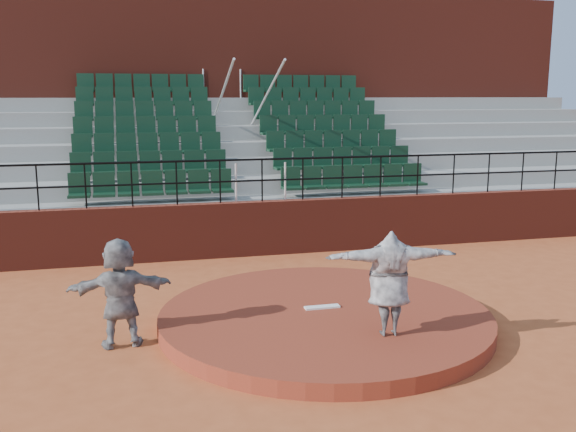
% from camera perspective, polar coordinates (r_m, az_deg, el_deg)
% --- Properties ---
extents(ground, '(90.00, 90.00, 0.00)m').
position_cam_1_polar(ground, '(10.90, 3.28, -9.65)').
color(ground, '#AF5027').
rests_on(ground, ground).
extents(pitchers_mound, '(5.50, 5.50, 0.25)m').
position_cam_1_polar(pitchers_mound, '(10.85, 3.28, -9.03)').
color(pitchers_mound, maroon).
rests_on(pitchers_mound, ground).
extents(pitching_rubber, '(0.60, 0.15, 0.03)m').
position_cam_1_polar(pitching_rubber, '(10.94, 3.05, -8.08)').
color(pitching_rubber, white).
rests_on(pitching_rubber, pitchers_mound).
extents(boundary_wall, '(24.00, 0.30, 1.30)m').
position_cam_1_polar(boundary_wall, '(15.38, -2.29, -1.07)').
color(boundary_wall, maroon).
rests_on(boundary_wall, ground).
extents(wall_railing, '(24.04, 0.05, 1.03)m').
position_cam_1_polar(wall_railing, '(15.16, -2.33, 4.04)').
color(wall_railing, black).
rests_on(wall_railing, boundary_wall).
extents(seating_deck, '(24.00, 5.97, 4.63)m').
position_cam_1_polar(seating_deck, '(18.78, -4.61, 3.53)').
color(seating_deck, gray).
rests_on(seating_deck, ground).
extents(press_box_facade, '(24.00, 3.00, 7.10)m').
position_cam_1_polar(press_box_facade, '(22.55, -6.41, 10.04)').
color(press_box_facade, maroon).
rests_on(press_box_facade, ground).
extents(pitcher, '(2.01, 0.78, 1.59)m').
position_cam_1_polar(pitcher, '(9.67, 8.99, -5.90)').
color(pitcher, black).
rests_on(pitcher, pitchers_mound).
extents(fielder, '(1.59, 0.56, 1.69)m').
position_cam_1_polar(fielder, '(10.09, -14.70, -6.59)').
color(fielder, black).
rests_on(fielder, ground).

